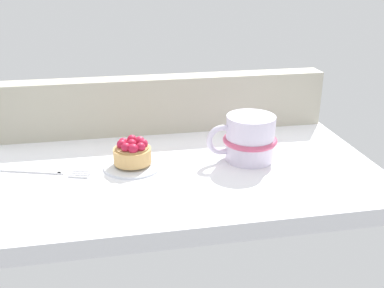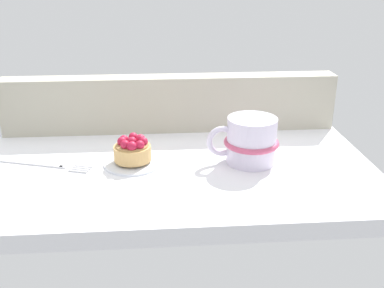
% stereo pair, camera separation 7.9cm
% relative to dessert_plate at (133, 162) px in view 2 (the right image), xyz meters
% --- Properties ---
extents(ground_plane, '(0.72, 0.42, 0.03)m').
position_rel_dessert_plate_xyz_m(ground_plane, '(0.07, -0.01, -0.02)').
color(ground_plane, white).
extents(window_rail_back, '(0.71, 0.05, 0.12)m').
position_rel_dessert_plate_xyz_m(window_rail_back, '(0.07, 0.18, 0.06)').
color(window_rail_back, '#B2AD99').
rests_on(window_rail_back, ground_plane).
extents(dessert_plate, '(0.10, 0.10, 0.01)m').
position_rel_dessert_plate_xyz_m(dessert_plate, '(0.00, 0.00, 0.00)').
color(dessert_plate, silver).
rests_on(dessert_plate, ground_plane).
extents(raspberry_tart, '(0.07, 0.07, 0.04)m').
position_rel_dessert_plate_xyz_m(raspberry_tart, '(0.00, 0.00, 0.02)').
color(raspberry_tart, tan).
rests_on(raspberry_tart, dessert_plate).
extents(coffee_mug, '(0.13, 0.10, 0.09)m').
position_rel_dessert_plate_xyz_m(coffee_mug, '(0.21, -0.00, 0.04)').
color(coffee_mug, silver).
rests_on(coffee_mug, ground_plane).
extents(dessert_fork, '(0.18, 0.07, 0.01)m').
position_rel_dessert_plate_xyz_m(dessert_fork, '(-0.16, 0.00, -0.00)').
color(dessert_fork, silver).
rests_on(dessert_fork, ground_plane).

